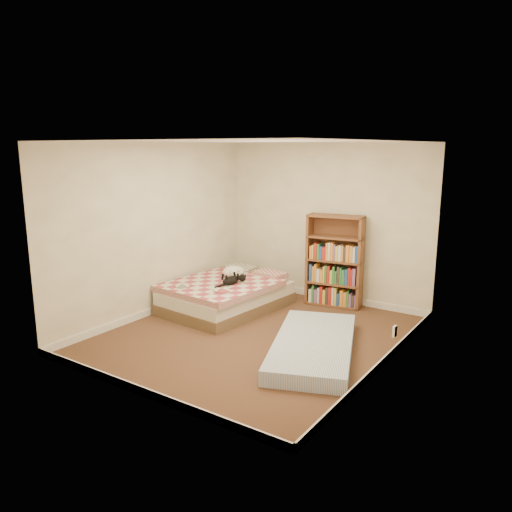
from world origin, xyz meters
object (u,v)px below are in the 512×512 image
Objects in this scene: black_cat at (232,280)px; bookshelf at (335,272)px; white_dog at (233,272)px; bed at (228,294)px; floor_mattress at (313,346)px.

bookshelf is at bearing 71.20° from black_cat.
bed is at bearing -80.23° from white_dog.
black_cat reaches higher than bed.
black_cat is at bearing -142.03° from bookshelf.
black_cat is (-1.72, 0.68, 0.41)m from floor_mattress.
bed is at bearing 136.38° from floor_mattress.
floor_mattress is at bearing 2.83° from black_cat.
bookshelf reaches higher than floor_mattress.
white_dog is at bearing 132.13° from floor_mattress.
bed is 1.70m from bookshelf.
white_dog reaches higher than bed.
bed is at bearing 172.19° from black_cat.
white_dog is (-1.30, -0.89, 0.00)m from bookshelf.
bookshelf is 3.73× the size of white_dog.
bookshelf is at bearing 44.74° from bed.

